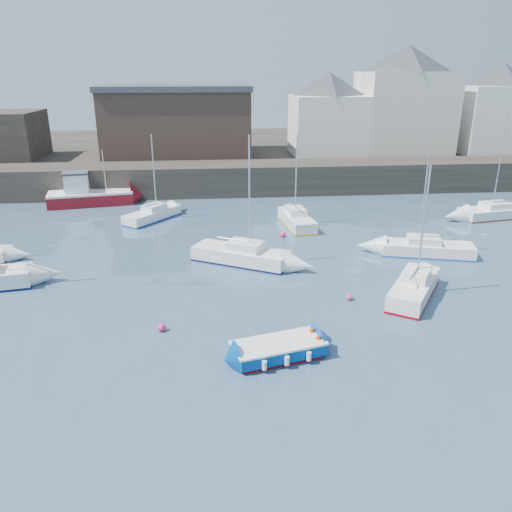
{
  "coord_description": "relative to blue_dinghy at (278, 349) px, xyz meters",
  "views": [
    {
      "loc": [
        -2.67,
        -15.88,
        11.97
      ],
      "look_at": [
        0.0,
        12.0,
        1.5
      ],
      "focal_mm": 35.0,
      "sensor_mm": 36.0,
      "label": 1
    }
  ],
  "objects": [
    {
      "name": "bldg_east_a",
      "position": [
        19.86,
        38.91,
        8.37
      ],
      "size": [
        13.36,
        13.36,
        11.8
      ],
      "color": "beige",
      "rests_on": "land_strip"
    },
    {
      "name": "sailboat_h",
      "position": [
        -7.67,
        22.59,
        0.03
      ],
      "size": [
        4.77,
        5.43,
        7.09
      ],
      "color": "white",
      "rests_on": "ground"
    },
    {
      "name": "bldg_east_b",
      "position": [
        30.86,
        38.41,
        7.43
      ],
      "size": [
        11.88,
        11.88,
        9.95
      ],
      "color": "white",
      "rests_on": "land_strip"
    },
    {
      "name": "warehouse",
      "position": [
        -6.14,
        39.91,
        6.19
      ],
      "size": [
        16.4,
        10.4,
        7.6
      ],
      "color": "#3D2D26",
      "rests_on": "land_strip"
    },
    {
      "name": "sailboat_d",
      "position": [
        11.94,
        12.02,
        0.04
      ],
      "size": [
        6.45,
        3.5,
        7.84
      ],
      "color": "white",
      "rests_on": "ground"
    },
    {
      "name": "sailboat_f",
      "position": [
        4.23,
        19.73,
        0.08
      ],
      "size": [
        2.42,
        5.81,
        7.35
      ],
      "color": "white",
      "rests_on": "ground"
    },
    {
      "name": "sailboat_g",
      "position": [
        21.92,
        20.45,
        0.06
      ],
      "size": [
        7.1,
        3.32,
        8.64
      ],
      "color": "white",
      "rests_on": "ground"
    },
    {
      "name": "sailboat_c",
      "position": [
        8.42,
        5.54,
        0.13
      ],
      "size": [
        4.62,
        5.62,
        7.35
      ],
      "color": "white",
      "rests_on": "ground"
    },
    {
      "name": "blue_dinghy",
      "position": [
        0.0,
        0.0,
        0.0
      ],
      "size": [
        4.39,
        2.72,
        0.78
      ],
      "color": "maroon",
      "rests_on": "ground"
    },
    {
      "name": "quay_wall",
      "position": [
        -0.14,
        31.91,
        1.07
      ],
      "size": [
        90.0,
        5.0,
        3.0
      ],
      "primitive_type": "cube",
      "color": "#28231E",
      "rests_on": "ground"
    },
    {
      "name": "land_strip",
      "position": [
        -0.14,
        49.91,
        0.97
      ],
      "size": [
        90.0,
        32.0,
        2.8
      ],
      "primitive_type": "cube",
      "color": "#28231E",
      "rests_on": "ground"
    },
    {
      "name": "water",
      "position": [
        -0.14,
        -3.09,
        -0.43
      ],
      "size": [
        220.0,
        220.0,
        0.0
      ],
      "primitive_type": "plane",
      "color": "#2D4760",
      "rests_on": "ground"
    },
    {
      "name": "sailboat_b",
      "position": [
        -0.84,
        11.75,
        0.11
      ],
      "size": [
        6.66,
        4.96,
        8.33
      ],
      "color": "white",
      "rests_on": "ground"
    },
    {
      "name": "bldg_east_d",
      "position": [
        10.86,
        38.41,
        6.93
      ],
      "size": [
        11.14,
        11.14,
        8.95
      ],
      "color": "white",
      "rests_on": "land_strip"
    },
    {
      "name": "buoy_far",
      "position": [
        2.7,
        16.86,
        -0.43
      ],
      "size": [
        0.45,
        0.45,
        0.45
      ],
      "primitive_type": "sphere",
      "color": "#F12F73",
      "rests_on": "ground"
    },
    {
      "name": "buoy_mid",
      "position": [
        4.75,
        5.48,
        -0.43
      ],
      "size": [
        0.35,
        0.35,
        0.35
      ],
      "primitive_type": "sphere",
      "color": "#F12F73",
      "rests_on": "ground"
    },
    {
      "name": "fishing_boat",
      "position": [
        -14.22,
        28.37,
        0.55
      ],
      "size": [
        8.04,
        4.16,
        5.07
      ],
      "color": "maroon",
      "rests_on": "ground"
    },
    {
      "name": "buoy_near",
      "position": [
        -5.35,
        2.93,
        -0.43
      ],
      "size": [
        0.43,
        0.43,
        0.43
      ],
      "primitive_type": "sphere",
      "color": "#F12F73",
      "rests_on": "ground"
    }
  ]
}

